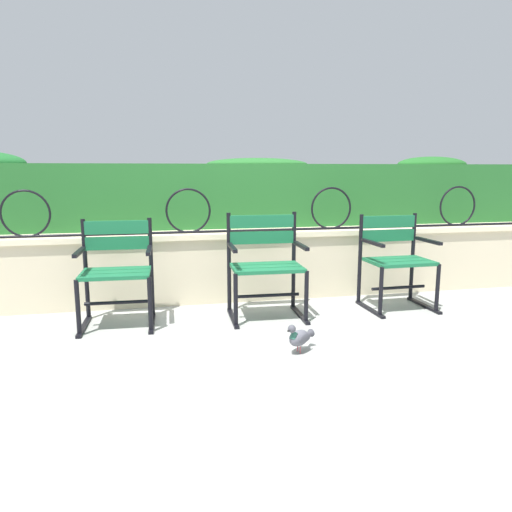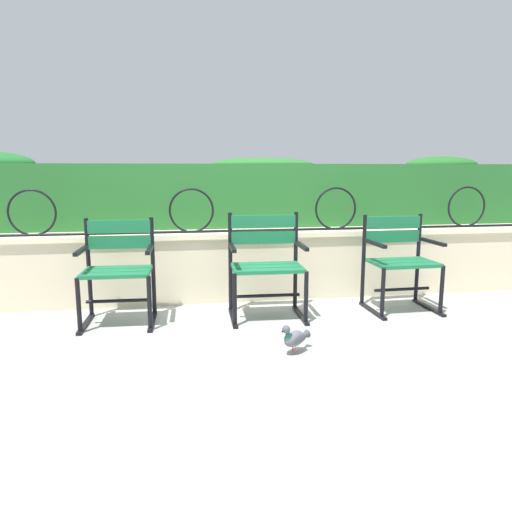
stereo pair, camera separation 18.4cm
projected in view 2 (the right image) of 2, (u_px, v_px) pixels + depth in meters
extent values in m
plane|color=#9E9E99|center=(257.00, 321.00, 4.04)|extent=(60.00, 60.00, 0.00)
cube|color=beige|center=(244.00, 267.00, 4.74)|extent=(8.19, 0.35, 0.62)
cube|color=beige|center=(244.00, 233.00, 4.68)|extent=(8.19, 0.41, 0.05)
cylinder|color=black|center=(245.00, 231.00, 4.60)|extent=(7.64, 0.02, 0.02)
torus|color=black|center=(32.00, 213.00, 4.26)|extent=(0.42, 0.02, 0.42)
torus|color=black|center=(191.00, 211.00, 4.48)|extent=(0.42, 0.02, 0.42)
torus|color=black|center=(336.00, 209.00, 4.71)|extent=(0.42, 0.02, 0.42)
torus|color=black|center=(467.00, 207.00, 4.94)|extent=(0.42, 0.02, 0.42)
cube|color=#236028|center=(238.00, 195.00, 5.05)|extent=(8.03, 0.54, 0.64)
ellipsoid|color=#205823|center=(263.00, 164.00, 5.04)|extent=(1.08, 0.49, 0.13)
ellipsoid|color=#215F23|center=(442.00, 164.00, 5.36)|extent=(0.83, 0.49, 0.18)
cube|color=#19663D|center=(114.00, 276.00, 3.76)|extent=(0.54, 0.15, 0.03)
cube|color=#19663D|center=(117.00, 272.00, 3.89)|extent=(0.54, 0.15, 0.03)
cube|color=#19663D|center=(119.00, 269.00, 4.02)|extent=(0.54, 0.15, 0.03)
cube|color=#19663D|center=(119.00, 227.00, 4.06)|extent=(0.54, 0.05, 0.11)
cube|color=#19663D|center=(120.00, 242.00, 4.09)|extent=(0.54, 0.05, 0.11)
cylinder|color=black|center=(153.00, 267.00, 4.16)|extent=(0.04, 0.04, 0.86)
cylinder|color=black|center=(150.00, 303.00, 3.78)|extent=(0.04, 0.04, 0.44)
cube|color=black|center=(153.00, 321.00, 4.00)|extent=(0.06, 0.52, 0.02)
cube|color=black|center=(150.00, 249.00, 3.89)|extent=(0.05, 0.40, 0.03)
cylinder|color=black|center=(89.00, 268.00, 4.09)|extent=(0.04, 0.04, 0.86)
cylinder|color=black|center=(79.00, 306.00, 3.71)|extent=(0.04, 0.04, 0.44)
cube|color=black|center=(86.00, 324.00, 3.93)|extent=(0.06, 0.52, 0.02)
cube|color=black|center=(81.00, 251.00, 3.82)|extent=(0.05, 0.40, 0.03)
cylinder|color=black|center=(118.00, 301.00, 3.93)|extent=(0.51, 0.05, 0.03)
cube|color=#19663D|center=(270.00, 271.00, 3.92)|extent=(0.59, 0.15, 0.03)
cube|color=#19663D|center=(267.00, 268.00, 4.05)|extent=(0.59, 0.15, 0.03)
cube|color=#19663D|center=(265.00, 265.00, 4.19)|extent=(0.59, 0.15, 0.03)
cube|color=#19663D|center=(263.00, 221.00, 4.22)|extent=(0.59, 0.05, 0.11)
cube|color=#19663D|center=(263.00, 238.00, 4.25)|extent=(0.59, 0.05, 0.11)
cylinder|color=black|center=(296.00, 261.00, 4.32)|extent=(0.04, 0.04, 0.89)
cylinder|color=black|center=(306.00, 298.00, 3.94)|extent=(0.04, 0.04, 0.44)
cube|color=black|center=(301.00, 315.00, 4.17)|extent=(0.06, 0.52, 0.02)
cube|color=black|center=(302.00, 246.00, 4.06)|extent=(0.05, 0.40, 0.03)
cylinder|color=black|center=(230.00, 263.00, 4.25)|extent=(0.04, 0.04, 0.89)
cylinder|color=black|center=(235.00, 300.00, 3.87)|extent=(0.04, 0.04, 0.44)
cube|color=black|center=(233.00, 318.00, 4.09)|extent=(0.06, 0.52, 0.02)
cube|color=black|center=(232.00, 247.00, 3.98)|extent=(0.05, 0.40, 0.03)
cylinder|color=black|center=(267.00, 296.00, 4.10)|extent=(0.56, 0.05, 0.03)
cube|color=#19663D|center=(411.00, 266.00, 4.14)|extent=(0.55, 0.14, 0.03)
cube|color=#19663D|center=(403.00, 263.00, 4.27)|extent=(0.55, 0.14, 0.03)
cube|color=#19663D|center=(396.00, 260.00, 4.40)|extent=(0.55, 0.14, 0.03)
cube|color=#19663D|center=(393.00, 222.00, 4.44)|extent=(0.55, 0.04, 0.11)
cube|color=#19663D|center=(392.00, 236.00, 4.47)|extent=(0.55, 0.04, 0.11)
cylinder|color=black|center=(418.00, 259.00, 4.55)|extent=(0.04, 0.04, 0.85)
cylinder|color=black|center=(442.00, 291.00, 4.17)|extent=(0.04, 0.04, 0.44)
cube|color=black|center=(429.00, 308.00, 4.39)|extent=(0.05, 0.52, 0.02)
cube|color=black|center=(433.00, 242.00, 4.29)|extent=(0.04, 0.40, 0.03)
cylinder|color=black|center=(363.00, 261.00, 4.46)|extent=(0.04, 0.04, 0.85)
cylinder|color=black|center=(383.00, 294.00, 4.08)|extent=(0.04, 0.04, 0.44)
cube|color=black|center=(372.00, 311.00, 4.30)|extent=(0.05, 0.52, 0.02)
cube|color=black|center=(375.00, 244.00, 4.19)|extent=(0.04, 0.40, 0.03)
cylinder|color=black|center=(402.00, 289.00, 4.31)|extent=(0.52, 0.04, 0.03)
ellipsoid|color=#5B5B66|center=(294.00, 339.00, 3.32)|extent=(0.21, 0.20, 0.11)
cylinder|color=#2D6B56|center=(288.00, 336.00, 3.27)|extent=(0.08, 0.07, 0.06)
sphere|color=#494951|center=(286.00, 329.00, 3.24)|extent=(0.06, 0.06, 0.06)
cone|color=black|center=(283.00, 331.00, 3.22)|extent=(0.03, 0.02, 0.01)
cone|color=#404047|center=(304.00, 335.00, 3.41)|extent=(0.10, 0.10, 0.06)
ellipsoid|color=#4E4E56|center=(300.00, 339.00, 3.30)|extent=(0.12, 0.10, 0.07)
ellipsoid|color=#4E4E56|center=(290.00, 336.00, 3.36)|extent=(0.12, 0.10, 0.07)
cylinder|color=#C6515B|center=(295.00, 351.00, 3.32)|extent=(0.01, 0.01, 0.05)
cylinder|color=#C6515B|center=(293.00, 349.00, 3.35)|extent=(0.01, 0.01, 0.05)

